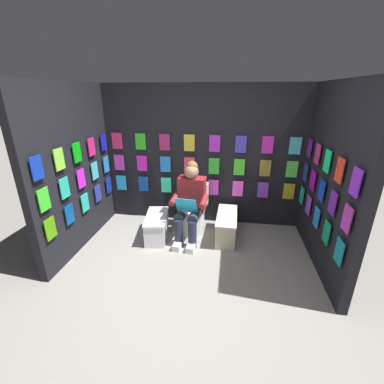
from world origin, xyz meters
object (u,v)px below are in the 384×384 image
at_px(person_reading, 190,202).
at_px(comic_longbox_near, 226,226).
at_px(comic_longbox_far, 157,226).
at_px(toilet, 193,212).

distance_m(person_reading, comic_longbox_near, 0.69).
bearing_deg(comic_longbox_far, person_reading, 177.71).
height_order(comic_longbox_near, comic_longbox_far, comic_longbox_near).
bearing_deg(person_reading, toilet, -89.28).
xyz_separation_m(toilet, person_reading, (0.02, 0.23, 0.27)).
bearing_deg(person_reading, comic_longbox_near, -166.16).
bearing_deg(comic_longbox_far, comic_longbox_near, 178.73).
distance_m(person_reading, comic_longbox_far, 0.66).
xyz_separation_m(person_reading, comic_longbox_far, (0.51, 0.06, -0.42)).
bearing_deg(comic_longbox_far, toilet, -160.66).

